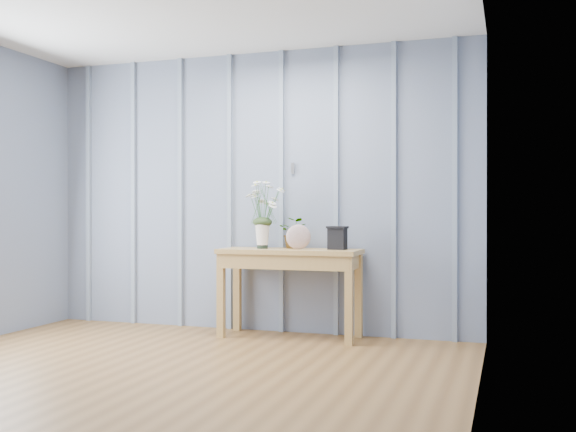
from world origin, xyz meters
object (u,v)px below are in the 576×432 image
(sideboard, at_px, (290,262))
(daisy_vase, at_px, (262,206))
(carved_box, at_px, (337,238))
(felt_disc_vessel, at_px, (298,237))

(sideboard, relative_size, daisy_vase, 2.04)
(sideboard, xyz_separation_m, carved_box, (0.41, 0.03, 0.21))
(daisy_vase, xyz_separation_m, felt_disc_vessel, (0.33, -0.01, -0.26))
(felt_disc_vessel, xyz_separation_m, carved_box, (0.32, 0.05, -0.00))
(sideboard, distance_m, carved_box, 0.46)
(daisy_vase, distance_m, carved_box, 0.70)
(felt_disc_vessel, relative_size, carved_box, 1.07)
(felt_disc_vessel, bearing_deg, sideboard, 142.06)
(daisy_vase, relative_size, carved_box, 3.01)
(felt_disc_vessel, height_order, carved_box, felt_disc_vessel)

